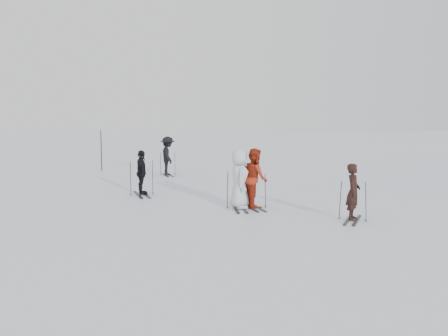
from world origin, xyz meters
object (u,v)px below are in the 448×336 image
skier_uphill_left (142,173)px  skier_grey (240,180)px  piste_marker (101,151)px  skier_uphill_far (168,156)px  skier_near_dark (353,193)px  skier_red (255,179)px

skier_uphill_left → skier_grey: bearing=-145.5°
skier_grey → piste_marker: bearing=28.3°
skier_uphill_far → piste_marker: (-3.35, 2.43, 0.13)m
skier_uphill_left → skier_uphill_far: skier_uphill_far is taller
skier_near_dark → skier_uphill_left: size_ratio=0.97×
skier_uphill_left → skier_red: bearing=-140.8°
skier_red → skier_grey: skier_red is taller
skier_near_dark → skier_grey: bearing=82.5°
skier_grey → skier_uphill_left: size_ratio=1.14×
skier_near_dark → skier_grey: (-2.82, 2.18, 0.14)m
skier_red → skier_uphill_far: size_ratio=1.01×
skier_red → skier_uphill_left: (-3.57, 3.08, -0.12)m
skier_near_dark → skier_grey: 3.56m
skier_near_dark → skier_uphill_far: 12.02m
skier_red → piste_marker: piste_marker is taller
skier_near_dark → skier_red: size_ratio=0.84×
skier_near_dark → skier_uphill_far: bearing=53.3°
skier_uphill_left → skier_uphill_far: bearing=-21.5°
piste_marker → skier_red: bearing=-62.9°
skier_red → skier_uphill_left: size_ratio=1.15×
skier_uphill_far → piste_marker: piste_marker is taller
skier_grey → piste_marker: (-5.26, 11.30, 0.13)m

